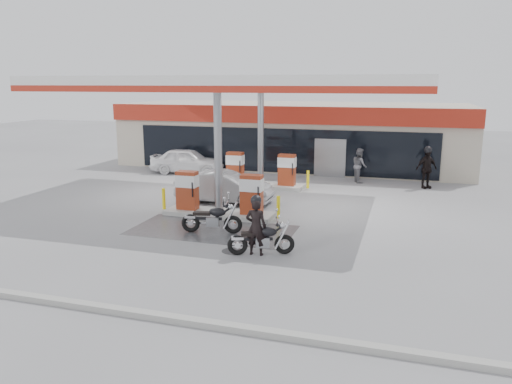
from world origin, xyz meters
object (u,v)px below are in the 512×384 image
main_motorcycle (262,240)px  pump_island_near (219,199)px  pump_island_far (261,174)px  parked_motorcycle (213,219)px  parked_car_left (207,157)px  hatchback_silver (224,187)px  biker_main (256,227)px  sedan_white (187,161)px  attendant (360,165)px  biker_walking (427,169)px

main_motorcycle → pump_island_near: bearing=106.4°
pump_island_near → pump_island_far: same height
parked_motorcycle → pump_island_far: bearing=83.9°
main_motorcycle → pump_island_far: bearing=86.3°
parked_car_left → hatchback_silver: bearing=-135.9°
biker_main → hatchback_silver: biker_main is taller
parked_motorcycle → hatchback_silver: hatchback_silver is taller
pump_island_near → parked_car_left: 12.50m
pump_island_far → parked_motorcycle: (0.65, -8.31, -0.20)m
main_motorcycle → sedan_white: (-8.41, 12.72, 0.26)m
main_motorcycle → hatchback_silver: (-3.60, 6.22, 0.23)m
hatchback_silver → parked_car_left: (-4.67, 9.14, -0.11)m
biker_main → parked_car_left: (-8.09, 15.44, -0.31)m
pump_island_far → attendant: 5.56m
sedan_white → pump_island_far: bearing=-125.0°
parked_motorcycle → biker_walking: size_ratio=1.09×
main_motorcycle → biker_walking: (5.22, 12.22, 0.53)m
biker_main → sedan_white: 15.21m
biker_main → sedan_white: (-8.23, 12.79, -0.16)m
pump_island_near → parked_motorcycle: pump_island_near is taller
parked_car_left → sedan_white: bearing=-166.0°
main_motorcycle → sedan_white: size_ratio=0.47×
main_motorcycle → parked_car_left: size_ratio=0.49×
pump_island_near → main_motorcycle: pump_island_near is taller
parked_car_left → parked_motorcycle: bearing=-139.6°
sedan_white → parked_car_left: size_ratio=1.05×
pump_island_near → parked_car_left: pump_island_near is taller
parked_motorcycle → biker_main: bearing=-49.8°
biker_main → attendant: 13.04m
hatchback_silver → parked_car_left: hatchback_silver is taller
pump_island_near → hatchback_silver: (-0.59, 2.20, 0.01)m
parked_car_left → pump_island_near: bearing=-138.1°
pump_island_far → parked_motorcycle: pump_island_far is taller
parked_motorcycle → attendant: bearing=59.0°
pump_island_far → main_motorcycle: 10.47m
biker_main → parked_car_left: biker_main is taller
biker_main → parked_car_left: bearing=-65.6°
main_motorcycle → parked_car_left: 17.45m
pump_island_near → attendant: 10.02m
main_motorcycle → sedan_white: 15.25m
main_motorcycle → attendant: bearing=61.6°
pump_island_near → pump_island_far: size_ratio=1.00×
parked_motorcycle → sedan_white: bearing=108.2°
parked_motorcycle → hatchback_silver: bearing=94.7°
attendant → hatchback_silver: (-5.38, -6.60, -0.22)m
attendant → biker_walking: size_ratio=0.92×
attendant → parked_car_left: size_ratio=0.45×
sedan_white → main_motorcycle: bearing=-155.0°
sedan_white → attendant: attendant is taller
parked_motorcycle → pump_island_near: bearing=95.1°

